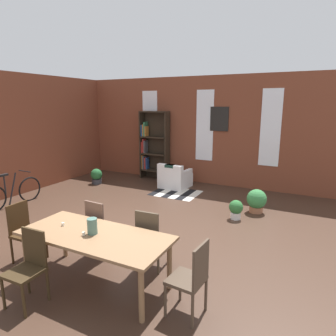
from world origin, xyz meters
The scene contains 23 objects.
ground_plane centered at (0.00, 0.00, 0.00)m, with size 11.42×11.42×0.00m, color #412C20.
back_wall_brick centered at (0.00, 4.45, 1.65)m, with size 9.32×0.12×3.31m, color brown.
window_pane_0 centered at (-1.94, 4.38, 1.82)m, with size 0.55×0.02×2.15m, color white.
window_pane_1 centered at (0.00, 4.38, 1.82)m, with size 0.55×0.02×2.15m, color white.
window_pane_2 centered at (1.94, 4.38, 1.82)m, with size 0.55×0.02×2.15m, color white.
dining_table centered at (0.52, -1.39, 0.67)m, with size 2.14×0.92×0.75m.
vase_on_table centered at (0.49, -1.39, 0.86)m, with size 0.14×0.14×0.22m, color #4C7266.
tealight_candle_0 centered at (-0.08, -1.37, 0.77)m, with size 0.04×0.04×0.04m, color silver.
tealight_candle_1 centered at (0.44, -1.40, 0.76)m, with size 0.04×0.04×0.04m, color silver.
tealight_candle_2 centered at (0.42, -1.49, 0.77)m, with size 0.04×0.04×0.05m, color silver.
dining_chair_head_right centered at (1.96, -1.40, 0.51)m, with size 0.43×0.43×0.95m.
dining_chair_far_left centered at (0.04, -0.71, 0.51)m, with size 0.42×0.42×0.95m.
dining_chair_far_right centered at (1.01, -0.71, 0.51)m, with size 0.42×0.42×0.95m.
dining_chair_near_left centered at (0.04, -2.08, 0.51)m, with size 0.41×0.41×0.95m.
dining_chair_head_left centered at (-0.92, -1.40, 0.51)m, with size 0.42×0.42×0.95m.
bookshelf_tall centered at (-1.75, 4.20, 1.13)m, with size 0.99×0.33×2.25m.
armchair_white centered at (-0.59, 3.50, 0.28)m, with size 0.85×0.85×0.75m.
bicycle_second centered at (-3.46, 0.21, 0.32)m, with size 0.44×1.61×0.87m.
potted_plant_by_shelf centered at (2.01, 2.47, 0.29)m, with size 0.45×0.45×0.55m.
potted_plant_corner centered at (1.68, 1.85, 0.23)m, with size 0.31×0.31×0.43m.
potted_plant_window centered at (-2.99, 2.78, 0.24)m, with size 0.36×0.36×0.48m.
striped_rug centered at (-0.32, 2.99, 0.00)m, with size 1.29×1.06×0.01m.
framed_picture centered at (0.46, 4.38, 2.03)m, with size 0.56×0.03×0.72m, color black.
Camera 1 is at (3.10, -4.27, 2.49)m, focal length 31.51 mm.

